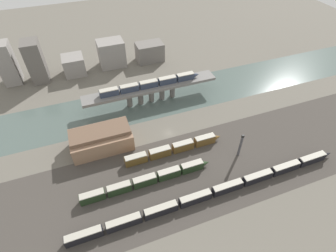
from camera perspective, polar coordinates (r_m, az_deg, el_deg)
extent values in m
plane|color=#666056|center=(121.65, 0.18, -1.59)|extent=(400.00, 400.00, 0.00)
cube|color=#423D38|center=(107.26, 4.74, -10.10)|extent=(280.00, 42.00, 0.01)
cube|color=#4C5B56|center=(140.39, -3.58, 5.52)|extent=(320.00, 29.40, 0.01)
cube|color=slate|center=(135.41, -3.73, 8.33)|extent=(69.83, 8.32, 1.45)
cylinder|color=slate|center=(135.98, -8.40, 5.69)|extent=(2.78, 2.78, 7.69)
cylinder|color=slate|center=(136.91, -6.01, 6.25)|extent=(2.78, 2.78, 7.69)
cylinder|color=slate|center=(138.07, -3.65, 6.78)|extent=(2.78, 2.78, 7.69)
cylinder|color=slate|center=(139.48, -1.33, 7.29)|extent=(2.78, 2.78, 7.69)
cylinder|color=slate|center=(141.12, 0.94, 7.78)|extent=(2.78, 2.78, 7.69)
cube|color=#2D384C|center=(130.98, -12.71, 7.11)|extent=(9.28, 3.18, 3.07)
cube|color=#B7B2A3|center=(129.99, -12.82, 7.72)|extent=(8.91, 2.93, 0.40)
cube|color=#2D384C|center=(132.06, -8.43, 8.10)|extent=(9.28, 3.18, 3.07)
cube|color=#B7B2A3|center=(131.08, -8.51, 8.72)|extent=(8.91, 2.93, 0.40)
cube|color=#2D384C|center=(133.88, -4.24, 9.02)|extent=(9.28, 3.18, 3.07)
cube|color=#B7B2A3|center=(132.91, -4.27, 9.64)|extent=(8.91, 2.93, 0.40)
cube|color=#2D384C|center=(136.42, -0.15, 9.87)|extent=(9.28, 3.18, 3.07)
cube|color=#B7B2A3|center=(135.47, -0.15, 10.49)|extent=(8.91, 2.93, 0.40)
cube|color=#2D384C|center=(139.64, 3.78, 10.64)|extent=(9.28, 3.18, 3.07)
cube|color=#B7B2A3|center=(138.71, 3.82, 11.25)|extent=(8.91, 2.93, 0.40)
cone|color=#2D384C|center=(142.05, 6.15, 11.03)|extent=(3.25, 2.76, 2.76)
cube|color=black|center=(96.00, -17.81, -21.89)|extent=(12.23, 2.62, 3.37)
cube|color=#B7B2A3|center=(94.35, -18.07, -21.40)|extent=(11.74, 2.41, 0.40)
cube|color=black|center=(95.16, -9.58, -20.06)|extent=(12.23, 2.62, 3.37)
cube|color=#B7B2A3|center=(93.50, -9.71, -19.54)|extent=(11.74, 2.41, 0.40)
cube|color=black|center=(96.15, -1.56, -17.86)|extent=(12.23, 2.62, 3.37)
cube|color=#B7B2A3|center=(94.51, -1.58, -17.31)|extent=(11.74, 2.41, 0.40)
cube|color=black|center=(98.91, 5.96, -15.44)|extent=(12.23, 2.62, 3.37)
cube|color=#B7B2A3|center=(97.31, 6.04, -14.87)|extent=(11.74, 2.41, 0.40)
cube|color=black|center=(103.29, 12.79, -12.97)|extent=(12.23, 2.62, 3.37)
cube|color=#B7B2A3|center=(101.76, 12.95, -12.38)|extent=(11.74, 2.41, 0.40)
cube|color=black|center=(109.11, 18.85, -10.58)|extent=(12.23, 2.62, 3.37)
cube|color=#B7B2A3|center=(107.66, 19.08, -9.98)|extent=(11.74, 2.41, 0.40)
cube|color=black|center=(116.14, 24.17, -8.36)|extent=(12.23, 2.62, 3.37)
cube|color=#B7B2A3|center=(114.78, 24.43, -7.77)|extent=(11.74, 2.41, 0.40)
cube|color=black|center=(124.19, 28.78, -6.35)|extent=(12.23, 2.62, 3.37)
cube|color=#B7B2A3|center=(122.92, 29.07, -5.77)|extent=(11.74, 2.41, 0.40)
cone|color=black|center=(129.75, 31.32, -5.26)|extent=(4.28, 2.36, 2.36)
cube|color=#23381E|center=(102.38, -16.10, -14.63)|extent=(9.14, 2.83, 3.59)
cube|color=#B7B2A3|center=(100.75, -16.33, -14.02)|extent=(8.77, 2.60, 0.40)
cube|color=#23381E|center=(102.09, -10.55, -13.30)|extent=(9.14, 2.83, 3.59)
cube|color=#B7B2A3|center=(100.46, -10.70, -12.68)|extent=(8.77, 2.60, 0.40)
cube|color=#23381E|center=(102.77, -5.09, -11.87)|extent=(9.14, 2.83, 3.59)
cube|color=#B7B2A3|center=(101.14, -5.16, -11.22)|extent=(8.77, 2.60, 0.40)
cube|color=#23381E|center=(104.38, 0.20, -10.36)|extent=(9.14, 2.83, 3.59)
cube|color=#B7B2A3|center=(102.78, 0.20, -9.70)|extent=(8.77, 2.60, 0.40)
cube|color=#23381E|center=(106.88, 5.23, -8.83)|extent=(9.14, 2.83, 3.59)
cube|color=#B7B2A3|center=(105.32, 5.30, -8.17)|extent=(8.77, 2.60, 0.40)
cone|color=#23381E|center=(109.01, 8.21, -7.95)|extent=(3.20, 2.55, 2.55)
cube|color=brown|center=(109.47, -6.99, -7.24)|extent=(9.27, 2.97, 3.79)
cube|color=#B7B2A3|center=(107.87, -7.09, -6.54)|extent=(8.90, 2.73, 0.40)
cube|color=brown|center=(111.06, -1.76, -5.84)|extent=(9.27, 2.97, 3.79)
cube|color=#B7B2A3|center=(109.49, -1.79, -5.13)|extent=(8.90, 2.73, 0.40)
cube|color=brown|center=(113.60, 3.25, -4.45)|extent=(9.27, 2.97, 3.79)
cube|color=#B7B2A3|center=(112.06, 3.29, -3.73)|extent=(8.90, 2.73, 0.40)
cube|color=brown|center=(117.03, 7.99, -3.09)|extent=(9.27, 2.97, 3.79)
cube|color=#B7B2A3|center=(115.54, 8.08, -2.37)|extent=(8.90, 2.73, 0.40)
cone|color=brown|center=(119.60, 10.66, -2.37)|extent=(3.25, 2.67, 2.67)
cube|color=#937056|center=(116.88, -14.27, -2.93)|extent=(25.59, 14.42, 7.85)
cube|color=brown|center=(113.57, -14.68, -1.26)|extent=(25.08, 10.10, 1.72)
cylinder|color=#4C4C51|center=(112.88, 15.44, -4.28)|extent=(1.05, 1.05, 10.63)
cube|color=black|center=(108.74, 16.01, -2.17)|extent=(1.00, 0.70, 1.20)
cube|color=gray|center=(173.13, -31.64, 11.48)|extent=(8.89, 10.66, 23.67)
cube|color=#605B56|center=(167.88, -26.87, 12.42)|extent=(8.91, 12.09, 23.56)
cube|color=gray|center=(169.30, -19.78, 12.37)|extent=(12.12, 12.54, 10.94)
cube|color=gray|center=(170.45, -12.20, 15.19)|extent=(15.58, 11.93, 16.04)
cube|color=slate|center=(173.86, -4.00, 15.79)|extent=(16.73, 11.08, 11.50)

